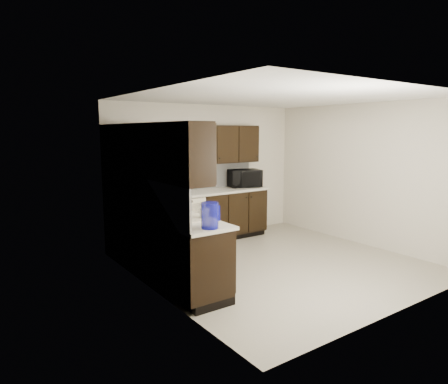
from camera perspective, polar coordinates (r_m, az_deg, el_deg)
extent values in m
plane|color=gray|center=(6.28, 7.63, -10.12)|extent=(4.00, 4.00, 0.00)
plane|color=white|center=(5.96, 8.12, 13.27)|extent=(4.00, 4.00, 0.00)
cube|color=beige|center=(7.57, -2.49, 2.88)|extent=(4.00, 0.02, 2.50)
cube|color=beige|center=(4.87, -9.67, -0.47)|extent=(0.02, 4.00, 2.50)
cube|color=beige|center=(7.49, 19.17, 2.35)|extent=(0.02, 4.00, 2.50)
cube|color=beige|center=(4.74, 24.52, -1.38)|extent=(4.00, 0.02, 2.50)
cube|color=black|center=(7.19, -4.52, -3.91)|extent=(3.00, 0.60, 0.90)
cube|color=black|center=(5.44, -7.95, -8.11)|extent=(0.60, 2.20, 0.90)
cube|color=black|center=(7.31, -4.61, -6.93)|extent=(3.00, 0.54, 0.10)
cube|color=black|center=(5.58, -7.58, -12.00)|extent=(0.54, 2.20, 0.10)
cube|color=#BAB6A2|center=(7.10, -4.57, -0.21)|extent=(3.03, 0.63, 0.04)
cube|color=#BAB6A2|center=(5.32, -8.05, -3.26)|extent=(0.63, 2.23, 0.04)
cube|color=#B9B9B4|center=(7.31, -5.74, 2.09)|extent=(3.00, 0.02, 0.48)
cube|color=#B9B9B4|center=(5.43, -12.26, -0.36)|extent=(0.02, 2.80, 0.48)
cube|color=black|center=(7.13, -5.21, 6.69)|extent=(3.00, 0.33, 0.70)
cube|color=black|center=(5.28, -10.23, 5.90)|extent=(0.33, 2.47, 0.70)
cube|color=beige|center=(6.83, -4.74, -4.15)|extent=(0.58, 0.02, 0.78)
cube|color=beige|center=(6.76, -4.75, -1.35)|extent=(0.58, 0.03, 0.08)
cylinder|color=black|center=(6.75, -4.68, -1.37)|extent=(0.04, 0.02, 0.04)
cube|color=beige|center=(5.07, -6.31, -3.55)|extent=(0.54, 0.82, 0.03)
cube|color=beige|center=(4.92, -5.16, -4.93)|extent=(0.42, 0.34, 0.16)
cube|color=beige|center=(5.26, -7.35, -4.07)|extent=(0.42, 0.34, 0.16)
cylinder|color=silver|center=(4.94, -8.57, -2.43)|extent=(0.03, 0.03, 0.26)
cylinder|color=silver|center=(4.94, -8.08, -1.00)|extent=(0.14, 0.02, 0.02)
cylinder|color=#B2B2B7|center=(4.91, -5.17, -4.59)|extent=(0.20, 0.20, 0.10)
imported|color=black|center=(7.77, 2.91, 1.98)|extent=(0.70, 0.57, 0.34)
imported|color=gray|center=(4.92, -2.84, -2.74)|extent=(0.11, 0.11, 0.20)
imported|color=gray|center=(5.72, -11.70, -1.20)|extent=(0.11, 0.11, 0.22)
cube|color=#B3B3B5|center=(6.77, -9.29, 0.34)|extent=(0.39, 0.32, 0.21)
cube|color=silver|center=(6.09, -11.57, -0.74)|extent=(0.58, 0.51, 0.19)
cylinder|color=#101297|center=(4.45, -2.05, -3.37)|extent=(0.25, 0.25, 0.29)
cylinder|color=#0B6E83|center=(6.22, -10.27, -0.56)|extent=(0.10, 0.10, 0.18)
cylinder|color=silver|center=(5.80, -9.55, -0.57)|extent=(0.17, 0.17, 0.31)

